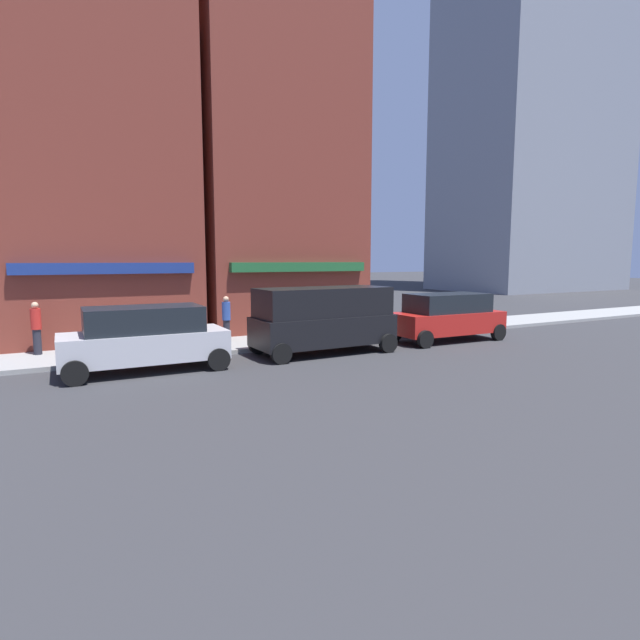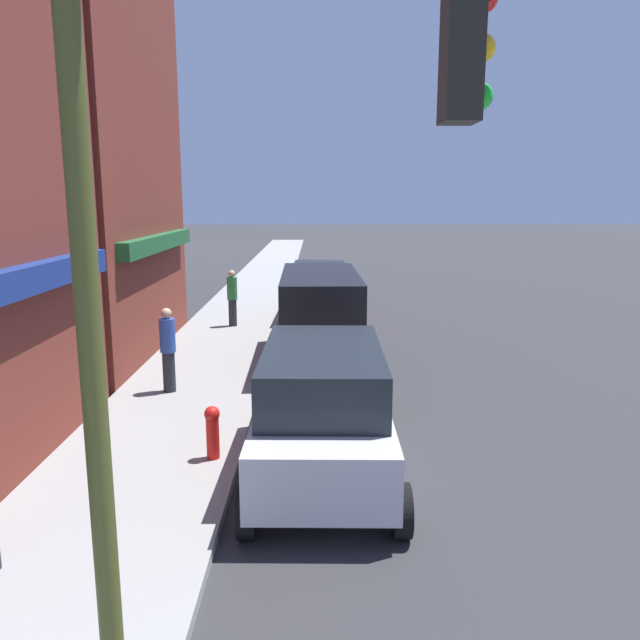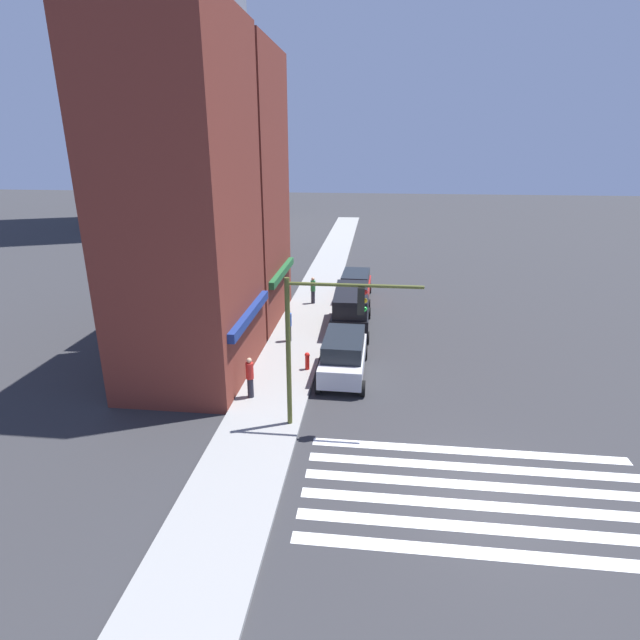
{
  "view_description": "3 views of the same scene",
  "coord_description": "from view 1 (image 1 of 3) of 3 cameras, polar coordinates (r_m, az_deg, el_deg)",
  "views": [
    {
      "loc": [
        5.58,
        -10.62,
        3.31
      ],
      "look_at": [
        13.89,
        4.7,
        1.2
      ],
      "focal_mm": 28.0,
      "sensor_mm": 36.0,
      "label": 1
    },
    {
      "loc": [
        -1.05,
        4.8,
        4.12
      ],
      "look_at": [
        13.89,
        4.7,
        1.2
      ],
      "focal_mm": 35.0,
      "sensor_mm": 36.0,
      "label": 2
    },
    {
      "loc": [
        -13.02,
        3.4,
        10.1
      ],
      "look_at": [
        9.81,
        6.0,
        2.0
      ],
      "focal_mm": 28.0,
      "sensor_mm": 36.0,
      "label": 3
    }
  ],
  "objects": [
    {
      "name": "suv_red",
      "position": [
        21.03,
        14.33,
        0.47
      ],
      "size": [
        4.75,
        2.12,
        1.94
      ],
      "rotation": [
        0.0,
        0.0,
        -0.03
      ],
      "color": "#B21E19",
      "rests_on": "ground_plane"
    },
    {
      "name": "fire_hydrant",
      "position": [
        17.41,
        -19.93,
        -2.43
      ],
      "size": [
        0.24,
        0.24,
        0.84
      ],
      "color": "red",
      "rests_on": "sidewalk_left"
    },
    {
      "name": "van_black",
      "position": [
        17.61,
        0.42,
        0.3
      ],
      "size": [
        5.04,
        2.22,
        2.34
      ],
      "rotation": [
        0.0,
        0.0,
        0.02
      ],
      "color": "black",
      "rests_on": "ground_plane"
    },
    {
      "name": "pedestrian_red_jacket",
      "position": [
        19.13,
        -29.68,
        -0.72
      ],
      "size": [
        0.32,
        0.32,
        1.77
      ],
      "rotation": [
        0.0,
        0.0,
        3.08
      ],
      "color": "#23232D",
      "rests_on": "sidewalk_left"
    },
    {
      "name": "pedestrian_green_top",
      "position": [
        22.21,
        6.7,
        1.07
      ],
      "size": [
        0.32,
        0.32,
        1.77
      ],
      "rotation": [
        0.0,
        0.0,
        4.71
      ],
      "color": "#23232D",
      "rests_on": "sidewalk_left"
    },
    {
      "name": "storefront_row",
      "position": [
        23.25,
        -14.24,
        17.2
      ],
      "size": [
        15.12,
        5.3,
        15.16
      ],
      "color": "maroon",
      "rests_on": "ground_plane"
    },
    {
      "name": "pedestrian_blue_shirt",
      "position": [
        19.54,
        -10.65,
        0.21
      ],
      "size": [
        0.32,
        0.32,
        1.77
      ],
      "rotation": [
        0.0,
        0.0,
        5.72
      ],
      "color": "#23232D",
      "rests_on": "sidewalk_left"
    },
    {
      "name": "suv_silver",
      "position": [
        15.67,
        -19.41,
        -1.85
      ],
      "size": [
        4.73,
        2.12,
        1.94
      ],
      "rotation": [
        0.0,
        0.0,
        -0.02
      ],
      "color": "#B7B7BC",
      "rests_on": "ground_plane"
    }
  ]
}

